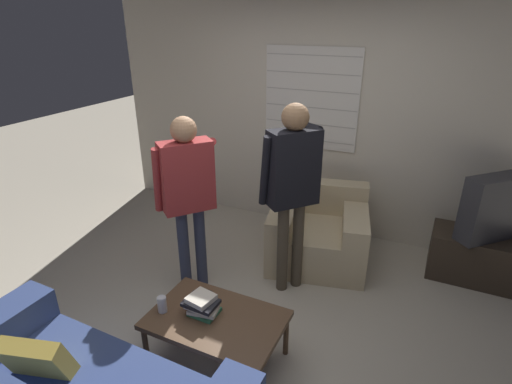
{
  "coord_description": "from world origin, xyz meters",
  "views": [
    {
      "loc": [
        1.23,
        -2.22,
        2.34
      ],
      "look_at": [
        -0.08,
        0.54,
        1.0
      ],
      "focal_mm": 28.0,
      "sensor_mm": 36.0,
      "label": 1
    }
  ],
  "objects": [
    {
      "name": "ground_plane",
      "position": [
        0.0,
        0.0,
        0.0
      ],
      "size": [
        16.0,
        16.0,
        0.0
      ],
      "primitive_type": "plane",
      "color": "#B2A893"
    },
    {
      "name": "wall_back",
      "position": [
        -0.0,
        2.03,
        1.28
      ],
      "size": [
        5.2,
        0.08,
        2.55
      ],
      "color": "beige",
      "rests_on": "ground_plane"
    },
    {
      "name": "tv",
      "position": [
        1.8,
        1.62,
        0.77
      ],
      "size": [
        0.6,
        0.61,
        0.61
      ],
      "rotation": [
        0.0,
        0.0,
        3.93
      ],
      "color": "#2D2D33",
      "rests_on": "tv_stand"
    },
    {
      "name": "tv_stand",
      "position": [
        1.8,
        1.62,
        0.23
      ],
      "size": [
        0.93,
        0.44,
        0.46
      ],
      "color": "#33281E",
      "rests_on": "ground_plane"
    },
    {
      "name": "soda_can",
      "position": [
        -0.36,
        -0.44,
        0.45
      ],
      "size": [
        0.07,
        0.07,
        0.13
      ],
      "color": "silver",
      "rests_on": "coffee_table"
    },
    {
      "name": "coffee_table",
      "position": [
        0.02,
        -0.33,
        0.35
      ],
      "size": [
        0.95,
        0.62,
        0.39
      ],
      "color": "brown",
      "rests_on": "ground_plane"
    },
    {
      "name": "book_stack",
      "position": [
        -0.09,
        -0.33,
        0.46
      ],
      "size": [
        0.25,
        0.2,
        0.15
      ],
      "color": "#33754C",
      "rests_on": "coffee_table"
    },
    {
      "name": "armchair_beige",
      "position": [
        0.27,
        1.3,
        0.3
      ],
      "size": [
        1.13,
        1.08,
        0.75
      ],
      "rotation": [
        0.0,
        0.0,
        3.37
      ],
      "color": "#C6B289",
      "rests_on": "ground_plane"
    },
    {
      "name": "spare_remote",
      "position": [
        -0.16,
        -0.18,
        0.4
      ],
      "size": [
        0.06,
        0.13,
        0.02
      ],
      "rotation": [
        0.0,
        0.0,
        -0.12
      ],
      "color": "black",
      "rests_on": "coffee_table"
    },
    {
      "name": "person_right_standing",
      "position": [
        0.17,
        0.73,
        1.11
      ],
      "size": [
        0.55,
        0.84,
        1.73
      ],
      "rotation": [
        0.0,
        0.0,
        0.85
      ],
      "color": "#4C4233",
      "rests_on": "ground_plane"
    },
    {
      "name": "person_left_standing",
      "position": [
        -0.64,
        0.36,
        1.03
      ],
      "size": [
        0.49,
        0.77,
        1.62
      ],
      "rotation": [
        0.0,
        0.0,
        0.89
      ],
      "color": "#33384C",
      "rests_on": "ground_plane"
    }
  ]
}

